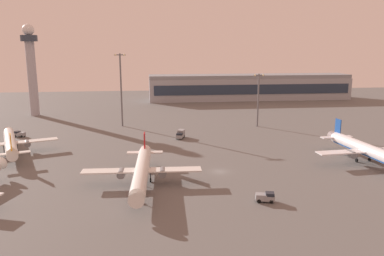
{
  "coord_description": "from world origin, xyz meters",
  "views": [
    {
      "loc": [
        -19.79,
        -99.22,
        33.74
      ],
      "look_at": [
        -2.8,
        40.33,
        4.0
      ],
      "focal_mm": 35.57,
      "sensor_mm": 36.0,
      "label": 1
    }
  ],
  "objects_px": {
    "airplane_far_stand": "(142,170)",
    "maintenance_van": "(19,134)",
    "catering_truck": "(181,134)",
    "apron_light_east": "(258,96)",
    "baggage_tractor": "(266,197)",
    "airplane_taxiway_distant": "(368,151)",
    "apron_light_west": "(121,86)",
    "airplane_near_gate": "(10,143)",
    "control_tower": "(31,64)"
  },
  "relations": [
    {
      "from": "airplane_taxiway_distant",
      "to": "catering_truck",
      "type": "relative_size",
      "value": 6.68
    },
    {
      "from": "airplane_taxiway_distant",
      "to": "apron_light_west",
      "type": "bearing_deg",
      "value": -44.95
    },
    {
      "from": "catering_truck",
      "to": "apron_light_east",
      "type": "height_order",
      "value": "apron_light_east"
    },
    {
      "from": "airplane_far_stand",
      "to": "baggage_tractor",
      "type": "relative_size",
      "value": 8.62
    },
    {
      "from": "airplane_taxiway_distant",
      "to": "apron_light_west",
      "type": "relative_size",
      "value": 1.3
    },
    {
      "from": "airplane_near_gate",
      "to": "maintenance_van",
      "type": "xyz_separation_m",
      "value": [
        -4.82,
        24.26,
        -2.46
      ]
    },
    {
      "from": "maintenance_van",
      "to": "catering_truck",
      "type": "xyz_separation_m",
      "value": [
        61.65,
        -9.46,
        0.4
      ]
    },
    {
      "from": "maintenance_van",
      "to": "catering_truck",
      "type": "distance_m",
      "value": 62.37
    },
    {
      "from": "control_tower",
      "to": "airplane_far_stand",
      "type": "height_order",
      "value": "control_tower"
    },
    {
      "from": "control_tower",
      "to": "apron_light_west",
      "type": "height_order",
      "value": "control_tower"
    },
    {
      "from": "airplane_far_stand",
      "to": "baggage_tractor",
      "type": "height_order",
      "value": "airplane_far_stand"
    },
    {
      "from": "control_tower",
      "to": "airplane_taxiway_distant",
      "type": "xyz_separation_m",
      "value": [
        120.97,
        -97.71,
        -21.87
      ]
    },
    {
      "from": "catering_truck",
      "to": "apron_light_east",
      "type": "distance_m",
      "value": 41.24
    },
    {
      "from": "airplane_taxiway_distant",
      "to": "control_tower",
      "type": "bearing_deg",
      "value": -43.15
    },
    {
      "from": "control_tower",
      "to": "maintenance_van",
      "type": "bearing_deg",
      "value": -81.57
    },
    {
      "from": "catering_truck",
      "to": "apron_light_east",
      "type": "bearing_deg",
      "value": -135.21
    },
    {
      "from": "maintenance_van",
      "to": "apron_light_west",
      "type": "bearing_deg",
      "value": -50.68
    },
    {
      "from": "maintenance_van",
      "to": "baggage_tractor",
      "type": "bearing_deg",
      "value": -117.88
    },
    {
      "from": "control_tower",
      "to": "maintenance_van",
      "type": "distance_m",
      "value": 55.39
    },
    {
      "from": "airplane_far_stand",
      "to": "maintenance_van",
      "type": "bearing_deg",
      "value": -48.16
    },
    {
      "from": "maintenance_van",
      "to": "apron_light_east",
      "type": "bearing_deg",
      "value": -68.72
    },
    {
      "from": "control_tower",
      "to": "apron_light_east",
      "type": "bearing_deg",
      "value": -21.33
    },
    {
      "from": "airplane_far_stand",
      "to": "maintenance_van",
      "type": "height_order",
      "value": "airplane_far_stand"
    },
    {
      "from": "apron_light_west",
      "to": "catering_truck",
      "type": "bearing_deg",
      "value": -47.8
    },
    {
      "from": "control_tower",
      "to": "catering_truck",
      "type": "relative_size",
      "value": 7.39
    },
    {
      "from": "airplane_taxiway_distant",
      "to": "airplane_near_gate",
      "type": "xyz_separation_m",
      "value": [
        -108.88,
        24.38,
        -0.31
      ]
    },
    {
      "from": "apron_light_west",
      "to": "baggage_tractor",
      "type": "bearing_deg",
      "value": -67.71
    },
    {
      "from": "airplane_taxiway_distant",
      "to": "baggage_tractor",
      "type": "bearing_deg",
      "value": 27.64
    },
    {
      "from": "baggage_tractor",
      "to": "maintenance_van",
      "type": "height_order",
      "value": "same"
    },
    {
      "from": "airplane_taxiway_distant",
      "to": "airplane_near_gate",
      "type": "height_order",
      "value": "airplane_taxiway_distant"
    },
    {
      "from": "airplane_near_gate",
      "to": "baggage_tractor",
      "type": "bearing_deg",
      "value": -54.67
    },
    {
      "from": "maintenance_van",
      "to": "apron_light_west",
      "type": "height_order",
      "value": "apron_light_west"
    },
    {
      "from": "baggage_tractor",
      "to": "catering_truck",
      "type": "bearing_deg",
      "value": -155.33
    },
    {
      "from": "control_tower",
      "to": "catering_truck",
      "type": "height_order",
      "value": "control_tower"
    },
    {
      "from": "baggage_tractor",
      "to": "catering_truck",
      "type": "height_order",
      "value": "catering_truck"
    },
    {
      "from": "baggage_tractor",
      "to": "maintenance_van",
      "type": "distance_m",
      "value": 104.39
    },
    {
      "from": "apron_light_east",
      "to": "baggage_tractor",
      "type": "bearing_deg",
      "value": -105.24
    },
    {
      "from": "airplane_far_stand",
      "to": "control_tower",
      "type": "bearing_deg",
      "value": -60.24
    },
    {
      "from": "airplane_far_stand",
      "to": "apron_light_west",
      "type": "height_order",
      "value": "apron_light_west"
    },
    {
      "from": "airplane_far_stand",
      "to": "apron_light_west",
      "type": "distance_m",
      "value": 76.55
    },
    {
      "from": "airplane_taxiway_distant",
      "to": "catering_truck",
      "type": "distance_m",
      "value": 65.19
    },
    {
      "from": "airplane_far_stand",
      "to": "airplane_near_gate",
      "type": "xyz_separation_m",
      "value": [
        -42.57,
        34.22,
        -0.1
      ]
    },
    {
      "from": "airplane_far_stand",
      "to": "catering_truck",
      "type": "bearing_deg",
      "value": -103.39
    },
    {
      "from": "maintenance_van",
      "to": "airplane_far_stand",
      "type": "bearing_deg",
      "value": -124.64
    },
    {
      "from": "airplane_far_stand",
      "to": "apron_light_west",
      "type": "bearing_deg",
      "value": -80.26
    },
    {
      "from": "baggage_tractor",
      "to": "apron_light_east",
      "type": "bearing_deg",
      "value": 177.68
    },
    {
      "from": "control_tower",
      "to": "airplane_far_stand",
      "type": "bearing_deg",
      "value": -63.06
    },
    {
      "from": "airplane_near_gate",
      "to": "baggage_tractor",
      "type": "height_order",
      "value": "airplane_near_gate"
    },
    {
      "from": "catering_truck",
      "to": "apron_light_west",
      "type": "height_order",
      "value": "apron_light_west"
    },
    {
      "from": "airplane_far_stand",
      "to": "baggage_tractor",
      "type": "bearing_deg",
      "value": 155.26
    }
  ]
}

